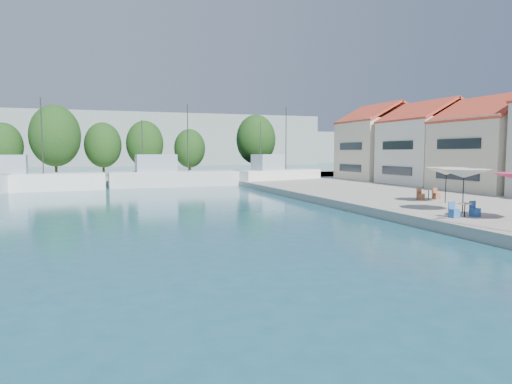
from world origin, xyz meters
name	(u,v)px	position (x,y,z in m)	size (l,w,h in m)	color
quay_right	(505,197)	(22.00, 30.00, 0.30)	(32.00, 92.00, 0.60)	gray
quay_far	(115,179)	(-8.00, 67.00, 0.30)	(90.00, 16.00, 0.60)	gray
hill_west	(30,140)	(-30.00, 160.00, 8.00)	(180.00, 40.00, 16.00)	gray
hill_east	(228,147)	(40.00, 180.00, 6.00)	(140.00, 40.00, 12.00)	gray
building_04	(496,142)	(24.00, 33.00, 5.02)	(9.00, 8.80, 9.20)	beige
building_05	(428,141)	(24.00, 42.00, 5.26)	(8.40, 8.80, 9.70)	white
building_06	(380,141)	(24.00, 51.00, 5.50)	(9.00, 8.80, 10.20)	beige
trawler_02	(24,181)	(-17.61, 54.01, 1.07)	(15.51, 5.00, 10.20)	white
trawler_03	(172,177)	(-1.80, 55.76, 1.07)	(15.35, 4.12, 10.20)	silver
trawler_04	(277,176)	(11.54, 55.34, 1.07)	(12.41, 6.75, 10.20)	white
tree_03	(3,146)	(-21.94, 69.00, 4.86)	(4.99, 4.99, 7.38)	#3F2B19
tree_04	(55,136)	(-15.53, 68.08, 6.26)	(6.63, 6.63, 9.81)	#3F2B19
tree_05	(103,145)	(-9.40, 71.59, 5.11)	(5.29, 5.29, 7.83)	#3F2B19
tree_06	(145,144)	(-3.42, 71.38, 5.33)	(5.53, 5.53, 8.19)	#3F2B19
tree_07	(190,148)	(3.13, 70.23, 4.64)	(4.73, 4.73, 7.00)	#3F2B19
tree_08	(256,140)	(14.44, 71.90, 6.13)	(6.47, 6.47, 9.58)	#3F2B19
umbrella_white	(464,173)	(9.60, 21.63, 2.86)	(2.96, 2.96, 2.51)	black
umbrella_cream	(446,171)	(12.23, 25.97, 2.78)	(2.82, 2.82, 2.43)	black
cafe_table_02	(465,212)	(8.31, 20.12, 0.89)	(1.82, 0.70, 0.76)	black
cafe_table_03	(428,196)	(12.66, 28.17, 0.89)	(1.82, 0.70, 0.76)	black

